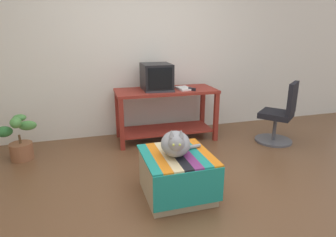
# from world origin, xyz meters

# --- Properties ---
(ground_plane) EXTENTS (14.00, 14.00, 0.00)m
(ground_plane) POSITION_xyz_m (0.00, 0.00, 0.00)
(ground_plane) COLOR brown
(back_wall) EXTENTS (8.00, 0.10, 2.60)m
(back_wall) POSITION_xyz_m (0.00, 2.05, 1.30)
(back_wall) COLOR silver
(back_wall) RESTS_ON ground_plane
(desk) EXTENTS (1.46, 0.64, 0.75)m
(desk) POSITION_xyz_m (0.27, 1.60, 0.51)
(desk) COLOR maroon
(desk) RESTS_ON ground_plane
(tv_monitor) EXTENTS (0.41, 0.47, 0.37)m
(tv_monitor) POSITION_xyz_m (0.14, 1.64, 0.93)
(tv_monitor) COLOR black
(tv_monitor) RESTS_ON desk
(keyboard) EXTENTS (0.41, 0.20, 0.02)m
(keyboard) POSITION_xyz_m (0.14, 1.47, 0.76)
(keyboard) COLOR #333338
(keyboard) RESTS_ON desk
(book) EXTENTS (0.20, 0.30, 0.03)m
(book) POSITION_xyz_m (0.52, 1.55, 0.76)
(book) COLOR white
(book) RESTS_ON desk
(ottoman_with_blanket) EXTENTS (0.65, 0.70, 0.43)m
(ottoman_with_blanket) POSITION_xyz_m (-0.07, 0.08, 0.22)
(ottoman_with_blanket) COLOR tan
(ottoman_with_blanket) RESTS_ON ground_plane
(cat) EXTENTS (0.48, 0.44, 0.30)m
(cat) POSITION_xyz_m (-0.09, 0.06, 0.55)
(cat) COLOR gray
(cat) RESTS_ON ottoman_with_blanket
(potted_plant) EXTENTS (0.47, 0.34, 0.57)m
(potted_plant) POSITION_xyz_m (-1.69, 1.42, 0.24)
(potted_plant) COLOR brown
(potted_plant) RESTS_ON ground_plane
(office_chair) EXTENTS (0.59, 0.59, 0.89)m
(office_chair) POSITION_xyz_m (1.78, 0.99, 0.39)
(office_chair) COLOR #4C4C51
(office_chair) RESTS_ON ground_plane
(stapler) EXTENTS (0.09, 0.11, 0.04)m
(stapler) POSITION_xyz_m (0.60, 1.42, 0.77)
(stapler) COLOR black
(stapler) RESTS_ON desk
(pen) EXTENTS (0.04, 0.14, 0.01)m
(pen) POSITION_xyz_m (0.65, 1.61, 0.75)
(pen) COLOR black
(pen) RESTS_ON desk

